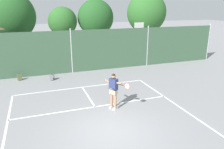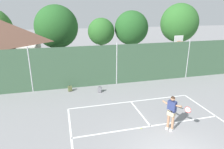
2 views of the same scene
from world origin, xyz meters
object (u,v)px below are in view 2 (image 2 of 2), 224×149
tennis_player (172,110)px  backpack_grey (100,90)px  tennis_ball (141,128)px  backpack_olive (70,89)px  basketball_hoop (177,49)px

tennis_player → backpack_grey: size_ratio=4.01×
tennis_player → tennis_ball: size_ratio=28.10×
tennis_player → backpack_olive: (-4.65, 6.42, -0.92)m
basketball_hoop → backpack_olive: basketball_hoop is taller
tennis_ball → tennis_player: bearing=-17.7°
basketball_hoop → backpack_olive: 10.71m
basketball_hoop → tennis_ball: 11.06m
basketball_hoop → backpack_olive: bearing=-167.4°
tennis_player → tennis_ball: (-1.39, 0.44, -1.08)m
tennis_player → backpack_grey: (-2.51, 5.66, -0.92)m
backpack_olive → backpack_grey: size_ratio=1.00×
backpack_olive → basketball_hoop: bearing=12.6°
backpack_olive → tennis_ball: bearing=-61.4°
backpack_grey → backpack_olive: bearing=160.6°
tennis_ball → backpack_grey: 5.34m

